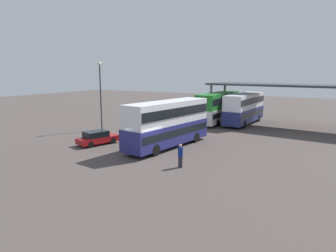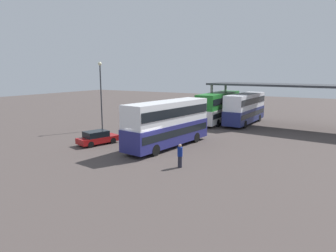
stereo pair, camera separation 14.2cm
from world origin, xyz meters
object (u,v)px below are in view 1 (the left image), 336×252
Objects in this scene: parked_hatchback at (97,138)px; double_decker_mid_row at (244,107)px; double_decker_near_canopy at (218,106)px; lamppost_tall at (100,88)px; pedestrian_waiting at (180,156)px; double_decker_main at (168,122)px.

parked_hatchback is 21.11m from double_decker_mid_row.
double_decker_near_canopy is at bearing 99.83° from double_decker_mid_row.
double_decker_mid_row is at bearing 43.35° from lamppost_tall.
double_decker_mid_row is at bearing -83.52° from pedestrian_waiting.
lamppost_tall is (-10.27, -12.61, 2.84)m from double_decker_near_canopy.
double_decker_near_canopy is 16.51m from lamppost_tall.
double_decker_main is 1.28× the size of lamppost_tall.
pedestrian_waiting reaches higher than parked_hatchback.
double_decker_main is at bearing -177.50° from double_decker_near_canopy.
parked_hatchback is 19.41m from double_decker_near_canopy.
pedestrian_waiting is at bearing -134.08° from double_decker_main.
lamppost_tall reaches higher than double_decker_near_canopy.
double_decker_mid_row is (9.05, 19.01, 1.58)m from parked_hatchback.
pedestrian_waiting is (3.95, -5.01, -1.48)m from double_decker_main.
double_decker_near_canopy reaches higher than parked_hatchback.
lamppost_tall reaches higher than double_decker_mid_row.
parked_hatchback is 8.84m from lamppost_tall.
parked_hatchback is 2.39× the size of pedestrian_waiting.
lamppost_tall reaches higher than double_decker_main.
double_decker_main reaches higher than double_decker_near_canopy.
double_decker_near_canopy is 21.48m from pedestrian_waiting.
double_decker_near_canopy is 1.41× the size of lamppost_tall.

